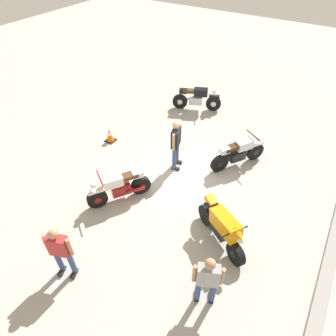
{
  "coord_description": "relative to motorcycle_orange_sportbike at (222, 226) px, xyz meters",
  "views": [
    {
      "loc": [
        6.13,
        3.21,
        6.55
      ],
      "look_at": [
        0.62,
        -0.21,
        0.75
      ],
      "focal_mm": 30.9,
      "sensor_mm": 36.0,
      "label": 1
    }
  ],
  "objects": [
    {
      "name": "ground_plane",
      "position": [
        -1.63,
        -2.03,
        -0.59
      ],
      "size": [
        40.0,
        40.0,
        0.0
      ],
      "primitive_type": "plane",
      "color": "#ADAAA3"
    },
    {
      "name": "motorcycle_silver_cruiser",
      "position": [
        -3.1,
        -0.79,
        -0.07
      ],
      "size": [
        1.82,
        1.23,
        1.09
      ],
      "rotation": [
        0.0,
        0.0,
        2.57
      ],
      "color": "black",
      "rests_on": "ground"
    },
    {
      "name": "person_in_red_shirt",
      "position": [
        2.74,
        -2.73,
        0.32
      ],
      "size": [
        0.44,
        0.62,
        1.62
      ],
      "rotation": [
        0.0,
        0.0,
        0.37
      ],
      "color": "#384772",
      "rests_on": "ground"
    },
    {
      "name": "motorcycle_black_cruiser",
      "position": [
        -5.68,
        -3.71,
        -0.07
      ],
      "size": [
        1.01,
        1.96,
        1.09
      ],
      "rotation": [
        0.0,
        0.0,
        1.99
      ],
      "color": "black",
      "rests_on": "ground"
    },
    {
      "name": "person_in_black_shirt",
      "position": [
        -1.95,
        -2.53,
        0.43
      ],
      "size": [
        0.67,
        0.42,
        1.77
      ],
      "rotation": [
        0.0,
        0.0,
        1.85
      ],
      "color": "#384772",
      "rests_on": "ground"
    },
    {
      "name": "motorcycle_cream_vintage",
      "position": [
        0.23,
        -3.15,
        -0.11
      ],
      "size": [
        1.71,
        1.21,
        1.07
      ],
      "rotation": [
        0.0,
        0.0,
        5.7
      ],
      "color": "black",
      "rests_on": "ground"
    },
    {
      "name": "traffic_cone",
      "position": [
        -1.88,
        -5.36,
        -0.33
      ],
      "size": [
        0.36,
        0.36,
        0.53
      ],
      "color": "black",
      "rests_on": "ground"
    },
    {
      "name": "curb_edge",
      "position": [
        -1.63,
        2.57,
        -0.52
      ],
      "size": [
        14.0,
        0.3,
        0.15
      ],
      "primitive_type": "cube",
      "color": "gray",
      "rests_on": "ground"
    },
    {
      "name": "person_in_gray_shirt",
      "position": [
        1.64,
        0.35,
        0.34
      ],
      "size": [
        0.46,
        0.62,
        1.65
      ],
      "rotation": [
        0.0,
        0.0,
        3.58
      ],
      "color": "#384772",
      "rests_on": "ground"
    },
    {
      "name": "motorcycle_orange_sportbike",
      "position": [
        0.0,
        0.0,
        0.0
      ],
      "size": [
        1.23,
        1.74,
        1.14
      ],
      "rotation": [
        0.0,
        0.0,
        0.99
      ],
      "color": "black",
      "rests_on": "ground"
    }
  ]
}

